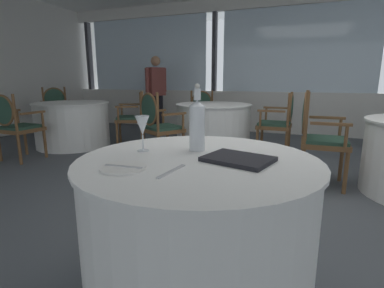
# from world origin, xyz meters

# --- Properties ---
(ground_plane) EXTENTS (13.81, 13.81, 0.00)m
(ground_plane) POSITION_xyz_m (0.00, 0.00, 0.00)
(ground_plane) COLOR #4C5156
(window_wall_far) EXTENTS (10.62, 0.14, 2.74)m
(window_wall_far) POSITION_xyz_m (-0.00, 3.63, 1.09)
(window_wall_far) COLOR silver
(window_wall_far) RESTS_ON ground_plane
(foreground_table) EXTENTS (1.18, 1.18, 0.73)m
(foreground_table) POSITION_xyz_m (-0.17, -1.45, 0.37)
(foreground_table) COLOR white
(foreground_table) RESTS_ON ground_plane
(side_plate) EXTENTS (0.20, 0.20, 0.01)m
(side_plate) POSITION_xyz_m (-0.41, -1.73, 0.74)
(side_plate) COLOR white
(side_plate) RESTS_ON foreground_table
(butter_knife) EXTENTS (0.18, 0.03, 0.00)m
(butter_knife) POSITION_xyz_m (-0.41, -1.73, 0.74)
(butter_knife) COLOR silver
(butter_knife) RESTS_ON foreground_table
(dinner_fork) EXTENTS (0.04, 0.21, 0.00)m
(dinner_fork) POSITION_xyz_m (-0.20, -1.69, 0.73)
(dinner_fork) COLOR silver
(dinner_fork) RESTS_ON foreground_table
(water_bottle) EXTENTS (0.08, 0.08, 0.36)m
(water_bottle) POSITION_xyz_m (-0.23, -1.29, 0.88)
(water_bottle) COLOR white
(water_bottle) RESTS_ON foreground_table
(wine_glass) EXTENTS (0.08, 0.08, 0.19)m
(wine_glass) POSITION_xyz_m (-0.50, -1.41, 0.87)
(wine_glass) COLOR white
(wine_glass) RESTS_ON foreground_table
(menu_book) EXTENTS (0.35, 0.30, 0.02)m
(menu_book) POSITION_xyz_m (0.02, -1.43, 0.74)
(menu_book) COLOR black
(menu_book) RESTS_ON foreground_table
(background_table_0) EXTENTS (1.17, 1.17, 0.73)m
(background_table_0) POSITION_xyz_m (-1.06, 1.65, 0.37)
(background_table_0) COLOR white
(background_table_0) RESTS_ON ground_plane
(dining_chair_0_0) EXTENTS (0.48, 0.54, 0.93)m
(dining_chair_0_0) POSITION_xyz_m (-0.05, 1.63, 0.55)
(dining_chair_0_0) COLOR brown
(dining_chair_0_0) RESTS_ON ground_plane
(dining_chair_0_1) EXTENTS (0.65, 0.63, 0.90)m
(dining_chair_0_1) POSITION_xyz_m (-1.54, 2.53, 0.53)
(dining_chair_0_1) COLOR brown
(dining_chair_0_1) RESTS_ON ground_plane
(dining_chair_0_2) EXTENTS (0.65, 0.63, 0.95)m
(dining_chair_0_2) POSITION_xyz_m (-1.58, 0.78, 0.55)
(dining_chair_0_2) COLOR brown
(dining_chair_0_2) RESTS_ON ground_plane
(background_table_2) EXTENTS (1.21, 1.21, 0.73)m
(background_table_2) POSITION_xyz_m (-3.34, 1.09, 0.37)
(background_table_2) COLOR white
(background_table_2) RESTS_ON ground_plane
(dining_chair_2_0) EXTENTS (0.62, 0.65, 0.90)m
(dining_chair_2_0) POSITION_xyz_m (-2.44, 1.57, 0.53)
(dining_chair_2_0) COLOR brown
(dining_chair_2_0) RESTS_ON ground_plane
(dining_chair_2_1) EXTENTS (0.63, 0.65, 0.96)m
(dining_chair_2_1) POSITION_xyz_m (-4.22, 1.64, 0.56)
(dining_chair_2_1) COLOR brown
(dining_chair_2_1) RESTS_ON ground_plane
(dining_chair_2_2) EXTENTS (0.55, 0.48, 0.93)m
(dining_chair_2_2) POSITION_xyz_m (-3.38, 0.06, 0.54)
(dining_chair_2_2) COLOR brown
(dining_chair_2_2) RESTS_ON ground_plane
(dining_chair_3_0) EXTENTS (0.48, 0.54, 0.99)m
(dining_chair_3_0) POSITION_xyz_m (0.41, 0.55, 0.58)
(dining_chair_3_0) COLOR brown
(dining_chair_3_0) RESTS_ON ground_plane
(diner_person_0) EXTENTS (0.33, 0.49, 1.57)m
(diner_person_0) POSITION_xyz_m (-2.71, 2.87, 0.89)
(diner_person_0) COLOR black
(diner_person_0) RESTS_ON ground_plane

